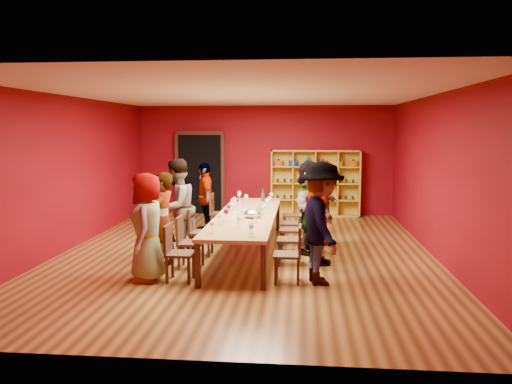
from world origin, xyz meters
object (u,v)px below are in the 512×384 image
Objects in this scene: person_right_1 at (318,216)px; chair_person_right_1 at (294,236)px; shelving_unit at (315,180)px; person_left_2 at (177,207)px; chair_person_left_2 at (197,229)px; person_right_3 at (316,206)px; tasting_table at (246,217)px; chair_person_right_2 at (295,227)px; chair_person_right_4 at (296,212)px; person_left_0 at (147,227)px; chair_person_right_3 at (295,220)px; person_left_1 at (162,220)px; spittoon_bowl at (252,214)px; chair_person_left_0 at (175,250)px; wine_bottle at (263,197)px; chair_person_left_1 at (186,239)px; person_left_4 at (205,197)px; person_right_0 at (321,223)px; person_right_4 at (314,200)px; person_right_2 at (310,207)px; chair_person_left_4 at (217,211)px; chair_person_right_0 at (292,251)px.

chair_person_right_1 is at bearing 67.97° from person_right_1.
person_left_2 reaches higher than shelving_unit.
person_right_3 reaches higher than chair_person_left_2.
chair_person_right_1 reaches higher than tasting_table.
person_left_2 reaches higher than chair_person_right_1.
chair_person_right_2 is at bearing 3.61° from person_right_1.
chair_person_right_4 is (0.91, 1.84, -0.20)m from tasting_table.
chair_person_right_3 is (2.26, 2.68, -0.35)m from person_left_0.
person_left_1 is at bearing -138.87° from chair_person_right_3.
chair_person_right_4 is (0.00, 1.67, 0.00)m from chair_person_right_2.
person_left_2 reaches higher than spittoon_bowl.
wine_bottle reaches higher than chair_person_left_0.
person_left_4 is at bearing 95.00° from chair_person_left_1.
person_left_1 is at bearing 168.50° from person_left_0.
chair_person_left_0 is (-0.91, -1.85, -0.20)m from tasting_table.
chair_person_right_1 is (1.82, 1.15, 0.00)m from chair_person_left_0.
chair_person_left_0 is at bearing -132.06° from chair_person_right_2.
chair_person_left_2 is 1.00× the size of chair_person_right_4.
person_left_0 reaches higher than chair_person_right_1.
person_left_1 reaches higher than chair_person_right_4.
person_right_4 is (-0.04, 3.60, -0.15)m from person_right_0.
wine_bottle reaches higher than tasting_table.
wine_bottle is (-1.03, 1.53, -0.02)m from person_right_2.
chair_person_left_2 is 0.49× the size of person_left_2.
chair_person_left_2 is 2.76m from chair_person_right_4.
person_left_0 is at bearing 156.78° from person_right_3.
person_right_4 is at bearing 135.10° from person_left_0.
person_right_1 is at bearing 25.35° from person_left_4.
chair_person_left_2 and chair_person_right_3 have the same top height.
person_left_1 is 1.84× the size of chair_person_left_4.
person_right_4 is (2.59, 2.07, -0.12)m from person_left_2.
shelving_unit is 1.39× the size of person_right_1.
chair_person_left_4 is 1.00× the size of chair_person_right_0.
person_left_1 is 2.68m from person_right_1.
person_right_3 reaches higher than chair_person_right_0.
chair_person_left_2 and chair_person_right_4 have the same top height.
chair_person_right_0 is 3.60m from chair_person_right_4.
person_right_3 is at bearing 25.44° from chair_person_left_2.
person_left_2 is 2.03× the size of chair_person_right_0.
chair_person_left_4 and chair_person_right_0 have the same top height.
person_left_4 reaches higher than chair_person_left_0.
chair_person_left_0 is 1.82m from chair_person_right_0.
shelving_unit reaches higher than person_right_3.
person_left_1 is at bearing 118.82° from chair_person_left_0.
shelving_unit is 2.49m from person_right_4.
person_right_2 reaches higher than spittoon_bowl.
tasting_table is at bearing 14.49° from chair_person_left_2.
chair_person_right_0 is (1.82, -3.67, 0.00)m from chair_person_left_4.
chair_person_left_0 is 4.31m from person_right_4.
person_left_2 is at bearing 47.79° from person_right_0.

